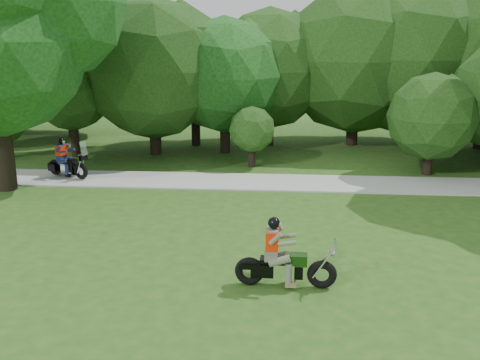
{
  "coord_description": "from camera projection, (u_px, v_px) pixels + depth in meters",
  "views": [
    {
      "loc": [
        -1.03,
        -10.66,
        5.22
      ],
      "look_at": [
        -2.18,
        3.95,
        1.21
      ],
      "focal_mm": 40.0,
      "sensor_mm": 36.0,
      "label": 1
    }
  ],
  "objects": [
    {
      "name": "tree_line",
      "position": [
        328.0,
        67.0,
        24.49
      ],
      "size": [
        40.42,
        12.44,
        7.86
      ],
      "color": "black",
      "rests_on": "ground"
    },
    {
      "name": "touring_motorcycle",
      "position": [
        65.0,
        163.0,
        19.88
      ],
      "size": [
        1.82,
        1.14,
        1.47
      ],
      "rotation": [
        0.0,
        0.0,
        -0.42
      ],
      "color": "black",
      "rests_on": "walkway"
    },
    {
      "name": "walkway",
      "position": [
        309.0,
        183.0,
        19.24
      ],
      "size": [
        60.0,
        2.2,
        0.06
      ],
      "primitive_type": "cube",
      "color": "#ACACA6",
      "rests_on": "ground"
    },
    {
      "name": "ground",
      "position": [
        326.0,
        284.0,
        11.56
      ],
      "size": [
        100.0,
        100.0,
        0.0
      ],
      "primitive_type": "plane",
      "color": "#235317",
      "rests_on": "ground"
    },
    {
      "name": "chopper_motorcycle",
      "position": [
        281.0,
        261.0,
        11.3
      ],
      "size": [
        2.18,
        0.58,
        1.56
      ],
      "rotation": [
        0.0,
        0.0,
        -0.03
      ],
      "color": "black",
      "rests_on": "ground"
    }
  ]
}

